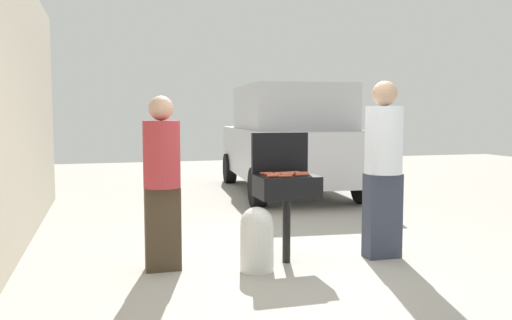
# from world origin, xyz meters

# --- Properties ---
(ground_plane) EXTENTS (24.00, 24.00, 0.00)m
(ground_plane) POSITION_xyz_m (0.00, 0.00, 0.00)
(ground_plane) COLOR #9E998E
(house_wall_side) EXTENTS (0.24, 8.00, 3.12)m
(house_wall_side) POSITION_xyz_m (-2.83, 1.00, 1.56)
(house_wall_side) COLOR #B2A893
(house_wall_side) RESTS_ON ground
(bbq_grill) EXTENTS (0.60, 0.44, 0.88)m
(bbq_grill) POSITION_xyz_m (-0.11, 0.10, 0.74)
(bbq_grill) COLOR black
(bbq_grill) RESTS_ON ground
(grill_lid_open) EXTENTS (0.60, 0.05, 0.42)m
(grill_lid_open) POSITION_xyz_m (-0.11, 0.32, 1.09)
(grill_lid_open) COLOR black
(grill_lid_open) RESTS_ON bbq_grill
(hot_dog_0) EXTENTS (0.13, 0.04, 0.03)m
(hot_dog_0) POSITION_xyz_m (-0.11, 0.07, 0.90)
(hot_dog_0) COLOR #B74C33
(hot_dog_0) RESTS_ON bbq_grill
(hot_dog_1) EXTENTS (0.13, 0.03, 0.03)m
(hot_dog_1) POSITION_xyz_m (-0.14, 0.20, 0.90)
(hot_dog_1) COLOR #B74C33
(hot_dog_1) RESTS_ON bbq_grill
(hot_dog_2) EXTENTS (0.13, 0.03, 0.03)m
(hot_dog_2) POSITION_xyz_m (-0.22, 0.11, 0.90)
(hot_dog_2) COLOR #AD4228
(hot_dog_2) RESTS_ON bbq_grill
(hot_dog_3) EXTENTS (0.13, 0.03, 0.03)m
(hot_dog_3) POSITION_xyz_m (-0.26, 0.15, 0.90)
(hot_dog_3) COLOR #B74C33
(hot_dog_3) RESTS_ON bbq_grill
(hot_dog_4) EXTENTS (0.13, 0.03, 0.03)m
(hot_dog_4) POSITION_xyz_m (-0.29, 0.23, 0.90)
(hot_dog_4) COLOR #AD4228
(hot_dog_4) RESTS_ON bbq_grill
(hot_dog_5) EXTENTS (0.13, 0.03, 0.03)m
(hot_dog_5) POSITION_xyz_m (-0.29, -0.03, 0.90)
(hot_dog_5) COLOR #AD4228
(hot_dog_5) RESTS_ON bbq_grill
(hot_dog_6) EXTENTS (0.13, 0.04, 0.03)m
(hot_dog_6) POSITION_xyz_m (-0.18, -0.05, 0.90)
(hot_dog_6) COLOR #B74C33
(hot_dog_6) RESTS_ON bbq_grill
(hot_dog_7) EXTENTS (0.13, 0.03, 0.03)m
(hot_dog_7) POSITION_xyz_m (0.01, 0.01, 0.90)
(hot_dog_7) COLOR #AD4228
(hot_dog_7) RESTS_ON bbq_grill
(hot_dog_8) EXTENTS (0.13, 0.04, 0.03)m
(hot_dog_8) POSITION_xyz_m (-0.08, 0.16, 0.90)
(hot_dog_8) COLOR #B74C33
(hot_dog_8) RESTS_ON bbq_grill
(hot_dog_9) EXTENTS (0.13, 0.03, 0.03)m
(hot_dog_9) POSITION_xyz_m (0.06, 0.15, 0.90)
(hot_dog_9) COLOR #C6593D
(hot_dog_9) RESTS_ON bbq_grill
(hot_dog_10) EXTENTS (0.13, 0.04, 0.03)m
(hot_dog_10) POSITION_xyz_m (0.00, 0.23, 0.90)
(hot_dog_10) COLOR #AD4228
(hot_dog_10) RESTS_ON bbq_grill
(hot_dog_11) EXTENTS (0.13, 0.04, 0.03)m
(hot_dog_11) POSITION_xyz_m (-0.28, 0.04, 0.90)
(hot_dog_11) COLOR #B74C33
(hot_dog_11) RESTS_ON bbq_grill
(propane_tank) EXTENTS (0.32, 0.32, 0.62)m
(propane_tank) POSITION_xyz_m (-0.48, -0.10, 0.32)
(propane_tank) COLOR silver
(propane_tank) RESTS_ON ground
(person_left) EXTENTS (0.35, 0.35, 1.66)m
(person_left) POSITION_xyz_m (-1.33, 0.17, 0.90)
(person_left) COLOR #3F3323
(person_left) RESTS_ON ground
(person_right) EXTENTS (0.38, 0.38, 1.83)m
(person_right) POSITION_xyz_m (0.91, 0.01, 0.99)
(person_right) COLOR #333847
(person_right) RESTS_ON ground
(parked_minivan) EXTENTS (2.32, 4.54, 2.02)m
(parked_minivan) POSITION_xyz_m (1.52, 4.68, 1.03)
(parked_minivan) COLOR #B7B7BC
(parked_minivan) RESTS_ON ground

